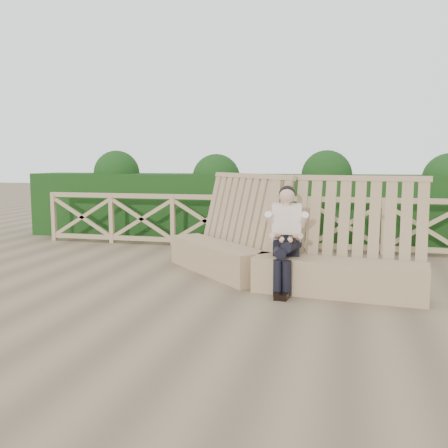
# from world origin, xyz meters

# --- Properties ---
(ground) EXTENTS (60.00, 60.00, 0.00)m
(ground) POSITION_xyz_m (0.00, 0.00, 0.00)
(ground) COLOR brown
(ground) RESTS_ON ground
(bench) EXTENTS (4.09, 2.47, 1.62)m
(bench) POSITION_xyz_m (0.44, 0.78, 0.41)
(bench) COLOR #9F785B
(bench) RESTS_ON ground
(woman) EXTENTS (0.43, 0.88, 1.46)m
(woman) POSITION_xyz_m (0.65, 0.34, 0.79)
(woman) COLOR black
(woman) RESTS_ON ground
(guardrail) EXTENTS (10.10, 0.09, 1.10)m
(guardrail) POSITION_xyz_m (0.00, 3.50, 0.55)
(guardrail) COLOR #998459
(guardrail) RESTS_ON ground
(hedge) EXTENTS (12.00, 1.20, 1.50)m
(hedge) POSITION_xyz_m (0.00, 4.70, 0.75)
(hedge) COLOR black
(hedge) RESTS_ON ground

